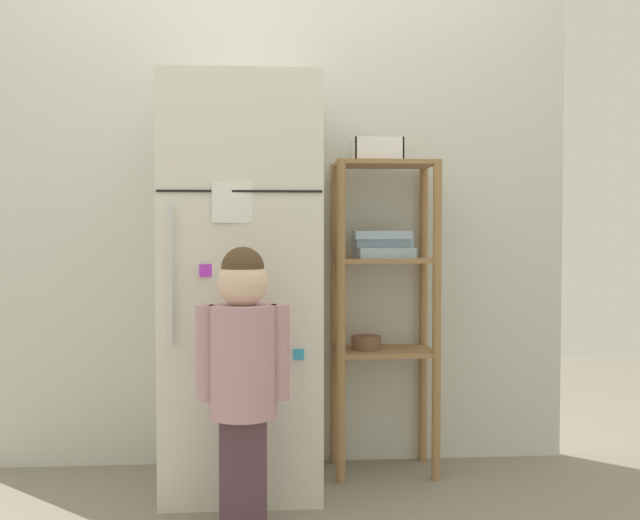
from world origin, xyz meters
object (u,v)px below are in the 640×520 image
(refrigerator, at_px, (242,285))
(fruit_bin, at_px, (375,154))
(child_standing, at_px, (243,360))
(pantry_shelf_unit, at_px, (383,282))

(refrigerator, height_order, fruit_bin, refrigerator)
(refrigerator, height_order, child_standing, refrigerator)
(pantry_shelf_unit, bearing_deg, fruit_bin, 161.45)
(refrigerator, relative_size, fruit_bin, 7.99)
(refrigerator, relative_size, pantry_shelf_unit, 1.23)
(child_standing, height_order, fruit_bin, fruit_bin)
(child_standing, distance_m, fruit_bin, 1.11)
(refrigerator, height_order, pantry_shelf_unit, refrigerator)
(child_standing, bearing_deg, refrigerator, 91.80)
(pantry_shelf_unit, relative_size, fruit_bin, 6.51)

